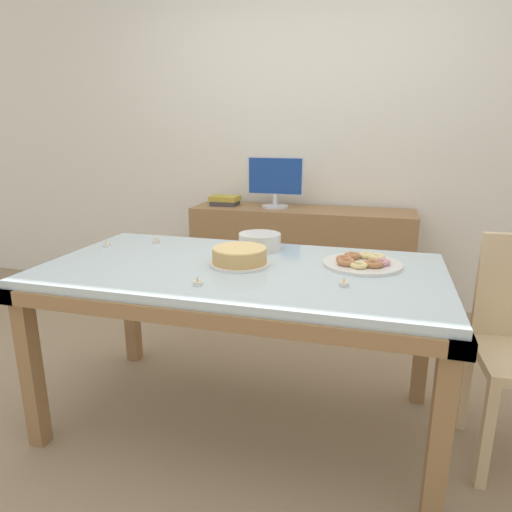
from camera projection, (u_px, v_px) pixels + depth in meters
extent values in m
plane|color=#997F60|center=(243.00, 419.00, 2.21)|extent=(12.00, 12.00, 0.00)
cube|color=silver|center=(311.00, 137.00, 3.53)|extent=(8.00, 0.10, 2.60)
cube|color=silver|center=(241.00, 270.00, 2.01)|extent=(1.73, 0.91, 0.04)
cube|color=olive|center=(205.00, 317.00, 1.62)|extent=(1.77, 0.08, 0.06)
cube|color=olive|center=(266.00, 256.00, 2.42)|extent=(1.77, 0.08, 0.06)
cube|color=olive|center=(78.00, 265.00, 2.24)|extent=(0.08, 0.94, 0.06)
cube|color=olive|center=(445.00, 299.00, 1.80)|extent=(0.08, 0.94, 0.06)
cube|color=olive|center=(31.00, 371.00, 1.95)|extent=(0.07, 0.07, 0.72)
cube|color=olive|center=(440.00, 438.00, 1.52)|extent=(0.07, 0.07, 0.72)
cube|color=olive|center=(131.00, 304.00, 2.71)|extent=(0.07, 0.07, 0.72)
cube|color=olive|center=(423.00, 336.00, 2.28)|extent=(0.07, 0.07, 0.72)
cube|color=#D1B284|center=(486.00, 437.00, 1.73)|extent=(0.04, 0.04, 0.45)
cube|color=#D1B284|center=(465.00, 385.00, 2.09)|extent=(0.04, 0.04, 0.45)
cube|color=olive|center=(301.00, 260.00, 3.50)|extent=(1.64, 0.44, 0.79)
cylinder|color=silver|center=(275.00, 206.00, 3.44)|extent=(0.20, 0.20, 0.02)
cylinder|color=silver|center=(275.00, 199.00, 3.43)|extent=(0.04, 0.04, 0.09)
cube|color=silver|center=(275.00, 176.00, 3.38)|extent=(0.42, 0.02, 0.28)
cube|color=navy|center=(275.00, 176.00, 3.37)|extent=(0.40, 0.00, 0.26)
cube|color=#3F3838|center=(225.00, 203.00, 3.54)|extent=(0.21, 0.19, 0.03)
cube|color=#B29933|center=(225.00, 198.00, 3.54)|extent=(0.22, 0.16, 0.04)
cylinder|color=silver|center=(240.00, 264.00, 2.02)|extent=(0.27, 0.27, 0.01)
cylinder|color=tan|center=(240.00, 256.00, 2.01)|extent=(0.24, 0.24, 0.06)
cylinder|color=#F4CA7D|center=(239.00, 248.00, 2.00)|extent=(0.24, 0.24, 0.01)
cylinder|color=silver|center=(362.00, 264.00, 2.01)|extent=(0.34, 0.34, 0.01)
torus|color=pink|center=(382.00, 262.00, 1.97)|extent=(0.07, 0.07, 0.02)
torus|color=#EAD184|center=(377.00, 257.00, 2.04)|extent=(0.08, 0.08, 0.03)
torus|color=#EAD184|center=(366.00, 255.00, 2.08)|extent=(0.07, 0.07, 0.02)
torus|color=#B27042|center=(352.00, 256.00, 2.07)|extent=(0.07, 0.07, 0.03)
torus|color=#B27042|center=(344.00, 259.00, 2.03)|extent=(0.07, 0.07, 0.02)
torus|color=#B27042|center=(346.00, 262.00, 1.97)|extent=(0.08, 0.08, 0.03)
torus|color=#EAD184|center=(359.00, 265.00, 1.93)|extent=(0.07, 0.07, 0.02)
torus|color=#B27042|center=(373.00, 264.00, 1.94)|extent=(0.08, 0.08, 0.02)
cylinder|color=silver|center=(260.00, 248.00, 2.29)|extent=(0.21, 0.21, 0.01)
cylinder|color=silver|center=(260.00, 246.00, 2.28)|extent=(0.21, 0.21, 0.01)
cylinder|color=silver|center=(260.00, 244.00, 2.28)|extent=(0.21, 0.21, 0.01)
cylinder|color=silver|center=(260.00, 242.00, 2.28)|extent=(0.21, 0.21, 0.01)
cylinder|color=silver|center=(260.00, 240.00, 2.28)|extent=(0.21, 0.21, 0.01)
cylinder|color=silver|center=(260.00, 238.00, 2.27)|extent=(0.21, 0.21, 0.01)
cylinder|color=silver|center=(260.00, 236.00, 2.27)|extent=(0.21, 0.21, 0.01)
cylinder|color=silver|center=(260.00, 235.00, 2.27)|extent=(0.21, 0.21, 0.01)
cylinder|color=silver|center=(344.00, 284.00, 1.74)|extent=(0.04, 0.04, 0.02)
cylinder|color=white|center=(344.00, 283.00, 1.74)|extent=(0.03, 0.03, 0.00)
cone|color=#F9B74C|center=(344.00, 279.00, 1.74)|extent=(0.01, 0.01, 0.02)
cylinder|color=silver|center=(156.00, 242.00, 2.40)|extent=(0.04, 0.04, 0.02)
cylinder|color=white|center=(156.00, 241.00, 2.40)|extent=(0.03, 0.03, 0.00)
cone|color=#F9B74C|center=(156.00, 238.00, 2.40)|extent=(0.01, 0.01, 0.02)
cylinder|color=silver|center=(107.00, 245.00, 2.33)|extent=(0.04, 0.04, 0.02)
cylinder|color=white|center=(107.00, 244.00, 2.33)|extent=(0.03, 0.03, 0.00)
cone|color=#F9B74C|center=(106.00, 242.00, 2.33)|extent=(0.01, 0.01, 0.02)
cylinder|color=silver|center=(198.00, 283.00, 1.75)|extent=(0.04, 0.04, 0.02)
cylinder|color=white|center=(198.00, 282.00, 1.75)|extent=(0.03, 0.03, 0.00)
cone|color=#F9B74C|center=(198.00, 278.00, 1.75)|extent=(0.01, 0.01, 0.02)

